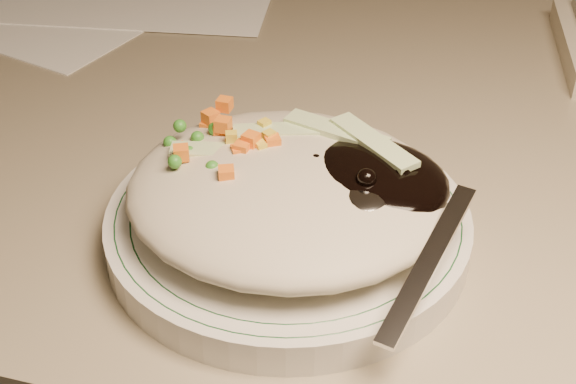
# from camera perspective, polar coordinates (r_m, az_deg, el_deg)

# --- Properties ---
(desk) EXTENTS (1.40, 0.70, 0.74)m
(desk) POSITION_cam_1_polar(r_m,az_deg,el_deg) (0.78, 9.29, -6.48)
(desk) COLOR gray
(desk) RESTS_ON ground
(plate) EXTENTS (0.22, 0.22, 0.02)m
(plate) POSITION_cam_1_polar(r_m,az_deg,el_deg) (0.50, 0.00, -2.42)
(plate) COLOR silver
(plate) RESTS_ON desk
(plate_rim) EXTENTS (0.21, 0.21, 0.00)m
(plate_rim) POSITION_cam_1_polar(r_m,az_deg,el_deg) (0.49, 0.00, -1.51)
(plate_rim) COLOR #144723
(plate_rim) RESTS_ON plate
(meal) EXTENTS (0.21, 0.19, 0.05)m
(meal) POSITION_cam_1_polar(r_m,az_deg,el_deg) (0.48, 0.48, 0.41)
(meal) COLOR #AEA48D
(meal) RESTS_ON plate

